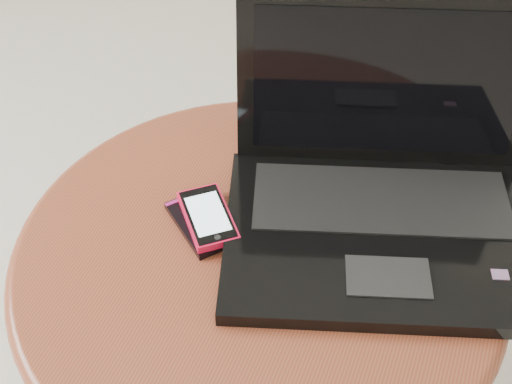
% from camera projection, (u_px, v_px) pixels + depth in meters
% --- Properties ---
extents(table, '(0.62, 0.62, 0.49)m').
position_uv_depth(table, '(258.00, 300.00, 0.97)').
color(table, brown).
rests_on(table, ground).
extents(laptop, '(0.46, 0.41, 0.26)m').
position_uv_depth(laptop, '(384.00, 192.00, 0.90)').
color(laptop, black).
rests_on(laptop, table).
extents(phone_black, '(0.12, 0.11, 0.01)m').
position_uv_depth(phone_black, '(200.00, 223.00, 0.92)').
color(phone_black, black).
rests_on(phone_black, table).
extents(phone_pink, '(0.11, 0.11, 0.01)m').
position_uv_depth(phone_pink, '(208.00, 217.00, 0.92)').
color(phone_pink, red).
rests_on(phone_pink, phone_black).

